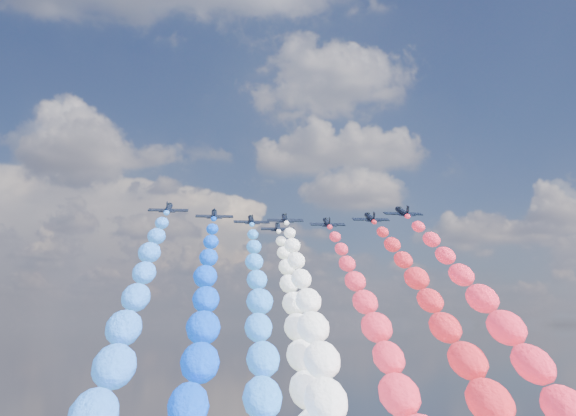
{
  "coord_description": "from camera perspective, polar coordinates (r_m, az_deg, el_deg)",
  "views": [
    {
      "loc": [
        -12.57,
        -161.56,
        72.86
      ],
      "look_at": [
        0.0,
        4.0,
        99.87
      ],
      "focal_mm": 45.02,
      "sensor_mm": 36.0,
      "label": 1
    }
  ],
  "objects": [
    {
      "name": "jet_7",
      "position": [
        163.46,
        9.03,
        -0.32
      ],
      "size": [
        9.14,
        12.09,
        6.26
      ],
      "primitive_type": null,
      "rotation": [
        0.34,
        0.0,
        0.05
      ],
      "color": "black"
    },
    {
      "name": "jet_2",
      "position": [
        174.42,
        -2.91,
        -0.98
      ],
      "size": [
        9.04,
        12.02,
        6.26
      ],
      "primitive_type": null,
      "rotation": [
        0.34,
        0.0,
        0.04
      ],
      "color": "black"
    },
    {
      "name": "trail_0",
      "position": [
        93.86,
        -13.32,
        -12.09
      ],
      "size": [
        6.54,
        123.85,
        63.39
      ],
      "primitive_type": null,
      "color": "blue"
    },
    {
      "name": "trail_7",
      "position": [
        101.24,
        17.87,
        -11.67
      ],
      "size": [
        6.54,
        123.85,
        63.39
      ],
      "primitive_type": null,
      "color": "#F12541"
    },
    {
      "name": "trail_2",
      "position": [
        109.53,
        -2.17,
        -11.88
      ],
      "size": [
        6.54,
        123.85,
        63.39
      ],
      "primitive_type": null,
      "color": "#2A79EE"
    },
    {
      "name": "jet_0",
      "position": [
        158.51,
        -9.41,
        -0.04
      ],
      "size": [
        8.71,
        11.78,
        6.26
      ],
      "primitive_type": null,
      "rotation": [
        0.34,
        0.0,
        0.01
      ],
      "color": "black"
    },
    {
      "name": "jet_5",
      "position": [
        178.78,
        3.12,
        -1.18
      ],
      "size": [
        8.61,
        11.7,
        6.26
      ],
      "primitive_type": null,
      "rotation": [
        0.34,
        0.0,
        0.0
      ],
      "color": "black"
    },
    {
      "name": "trail_5",
      "position": [
        114.73,
        7.42,
        -11.69
      ],
      "size": [
        6.54,
        123.85,
        63.39
      ],
      "primitive_type": null,
      "color": "#E32640"
    },
    {
      "name": "trail_1",
      "position": [
        101.13,
        -7.03,
        -12.04
      ],
      "size": [
        6.54,
        123.85,
        63.39
      ],
      "primitive_type": null,
      "color": "blue"
    },
    {
      "name": "jet_1",
      "position": [
        166.09,
        -5.84,
        -0.53
      ],
      "size": [
        8.98,
        11.97,
        6.26
      ],
      "primitive_type": null,
      "rotation": [
        0.34,
        0.0,
        0.03
      ],
      "color": "black"
    },
    {
      "name": "jet_6",
      "position": [
        171.24,
        6.51,
        -0.78
      ],
      "size": [
        8.86,
        11.89,
        6.26
      ],
      "primitive_type": null,
      "rotation": [
        0.34,
        0.0,
        0.02
      ],
      "color": "black"
    },
    {
      "name": "trail_6",
      "position": [
        108.1,
        13.22,
        -11.68
      ],
      "size": [
        6.54,
        123.85,
        63.39
      ],
      "primitive_type": null,
      "color": "red"
    },
    {
      "name": "trail_4",
      "position": [
        122.07,
        1.0,
        -11.61
      ],
      "size": [
        6.54,
        123.85,
        63.39
      ],
      "primitive_type": null,
      "color": "white"
    },
    {
      "name": "jet_4",
      "position": [
        186.71,
        -0.83,
        -1.54
      ],
      "size": [
        9.27,
        12.18,
        6.26
      ],
      "primitive_type": null,
      "rotation": [
        0.34,
        0.0,
        -0.06
      ],
      "color": "black"
    },
    {
      "name": "jet_3",
      "position": [
        171.56,
        -0.23,
        -0.86
      ],
      "size": [
        8.76,
        11.82,
        6.26
      ],
      "primitive_type": null,
      "rotation": [
        0.34,
        0.0,
        -0.02
      ],
      "color": "black"
    },
    {
      "name": "trail_3",
      "position": [
        106.87,
        2.25,
        -11.95
      ],
      "size": [
        6.54,
        123.85,
        63.39
      ],
      "primitive_type": null,
      "color": "white"
    }
  ]
}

